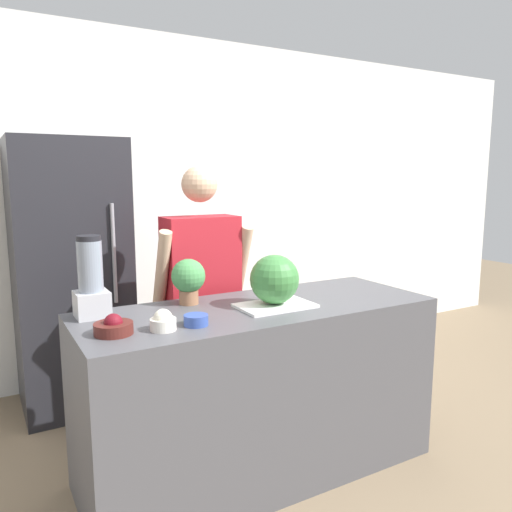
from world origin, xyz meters
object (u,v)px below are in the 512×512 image
object	(u,v)px
refrigerator	(71,276)
blender	(91,282)
watermelon	(274,279)
bowl_cream	(163,322)
potted_plant	(188,278)
person	(202,300)
bowl_small_blue	(196,320)
bowl_cherries	(113,327)

from	to	relation	value
refrigerator	blender	bearing A→B (deg)	-94.50
watermelon	bowl_cream	xyz separation A→B (m)	(-0.62, -0.10, -0.10)
bowl_cream	refrigerator	bearing A→B (deg)	95.21
bowl_cream	potted_plant	world-z (taller)	potted_plant
person	potted_plant	distance (m)	0.44
person	bowl_cream	bearing A→B (deg)	-124.68
blender	bowl_cream	bearing A→B (deg)	-58.78
refrigerator	potted_plant	xyz separation A→B (m)	(0.39, -1.09, 0.14)
bowl_cream	bowl_small_blue	xyz separation A→B (m)	(0.15, -0.01, -0.01)
watermelon	blender	distance (m)	0.87
bowl_small_blue	blender	xyz separation A→B (m)	(-0.37, 0.36, 0.14)
refrigerator	person	size ratio (longest dim) A/B	1.11
bowl_cherries	blender	world-z (taller)	blender
watermelon	blender	size ratio (longest dim) A/B	0.65
watermelon	bowl_small_blue	xyz separation A→B (m)	(-0.47, -0.11, -0.11)
refrigerator	bowl_cherries	distance (m)	1.40
bowl_small_blue	bowl_cream	bearing A→B (deg)	177.89
watermelon	bowl_small_blue	size ratio (longest dim) A/B	2.30
watermelon	bowl_cream	bearing A→B (deg)	-170.53
blender	potted_plant	size ratio (longest dim) A/B	1.63
watermelon	bowl_small_blue	bearing A→B (deg)	-167.00
watermelon	potted_plant	size ratio (longest dim) A/B	1.06
refrigerator	potted_plant	size ratio (longest dim) A/B	7.61
blender	potted_plant	distance (m)	0.48
bowl_cherries	bowl_small_blue	distance (m)	0.35
watermelon	bowl_cherries	world-z (taller)	watermelon
bowl_cream	blender	world-z (taller)	blender
watermelon	refrigerator	bearing A→B (deg)	119.18
refrigerator	bowl_cherries	bearing A→B (deg)	-92.64
refrigerator	bowl_cream	xyz separation A→B (m)	(0.13, -1.45, 0.04)
watermelon	potted_plant	bearing A→B (deg)	144.49
bowl_cherries	bowl_small_blue	bearing A→B (deg)	-9.01
watermelon	bowl_cherries	bearing A→B (deg)	-176.21
bowl_small_blue	potted_plant	xyz separation A→B (m)	(0.11, 0.36, 0.11)
potted_plant	refrigerator	bearing A→B (deg)	109.87
refrigerator	bowl_small_blue	size ratio (longest dim) A/B	16.51
person	potted_plant	xyz separation A→B (m)	(-0.21, -0.32, 0.21)
potted_plant	person	bearing A→B (deg)	57.07
refrigerator	potted_plant	world-z (taller)	refrigerator
person	bowl_cherries	size ratio (longest dim) A/B	9.92
person	bowl_cherries	world-z (taller)	person
blender	potted_plant	bearing A→B (deg)	-0.14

